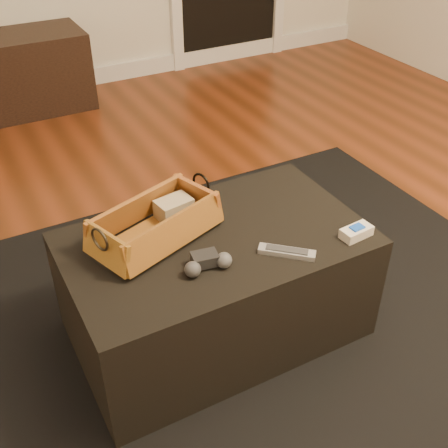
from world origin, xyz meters
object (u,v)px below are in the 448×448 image
game_controller (207,262)px  cream_gadget (356,232)px  wicker_basket (155,225)px  ottoman (216,285)px  tv_remote (154,236)px  silver_remote (287,252)px

game_controller → cream_gadget: 0.52m
wicker_basket → cream_gadget: wicker_basket is taller
ottoman → tv_remote: size_ratio=4.38×
tv_remote → wicker_basket: 0.04m
silver_remote → cream_gadget: size_ratio=1.44×
ottoman → game_controller: (-0.10, -0.13, 0.24)m
wicker_basket → game_controller: bearing=-71.4°
silver_remote → cream_gadget: 0.26m
ottoman → game_controller: game_controller is taller
ottoman → game_controller: bearing=-127.1°
wicker_basket → ottoman: bearing=-27.6°
tv_remote → cream_gadget: 0.66m
game_controller → cream_gadget: bearing=-9.5°
tv_remote → game_controller: 0.22m
tv_remote → wicker_basket: bearing=30.9°
wicker_basket → cream_gadget: size_ratio=4.25×
game_controller → silver_remote: (0.25, -0.06, -0.02)m
tv_remote → silver_remote: bearing=-61.9°
tv_remote → ottoman: bearing=-45.3°
ottoman → wicker_basket: size_ratio=2.09×
silver_remote → cream_gadget: bearing=-6.6°
tv_remote → wicker_basket: size_ratio=0.48×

